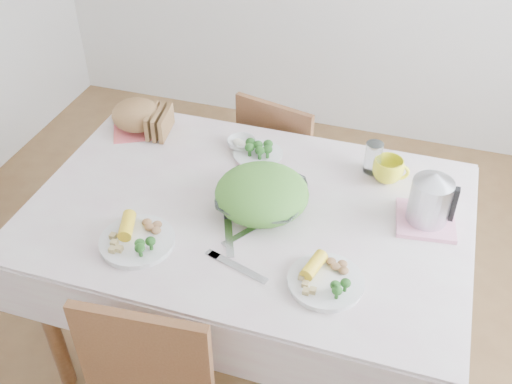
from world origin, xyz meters
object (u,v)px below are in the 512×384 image
(dinner_plate_right, at_px, (326,281))
(electric_kettle, at_px, (432,194))
(chair_far, at_px, (291,158))
(salad_bowl, at_px, (262,200))
(dining_table, at_px, (250,284))
(dinner_plate_left, at_px, (137,241))
(yellow_mug, at_px, (388,170))

(dinner_plate_right, xyz_separation_m, electric_kettle, (0.26, 0.38, 0.11))
(chair_far, height_order, electric_kettle, electric_kettle)
(salad_bowl, bearing_deg, chair_far, 96.13)
(chair_far, relative_size, salad_bowl, 2.79)
(dining_table, bearing_deg, electric_kettle, 10.41)
(salad_bowl, relative_size, electric_kettle, 1.60)
(salad_bowl, xyz_separation_m, dinner_plate_right, (0.29, -0.28, -0.03))
(dinner_plate_left, bearing_deg, salad_bowl, 41.50)
(chair_far, xyz_separation_m, dinner_plate_right, (0.36, -1.00, 0.31))
(electric_kettle, bearing_deg, salad_bowl, 168.25)
(salad_bowl, relative_size, dinner_plate_right, 1.30)
(chair_far, xyz_separation_m, electric_kettle, (0.62, -0.62, 0.42))
(dining_table, bearing_deg, yellow_mug, 34.87)
(chair_far, xyz_separation_m, yellow_mug, (0.47, -0.43, 0.34))
(yellow_mug, bearing_deg, chair_far, 137.32)
(dining_table, distance_m, yellow_mug, 0.68)
(chair_far, height_order, yellow_mug, chair_far)
(dinner_plate_left, xyz_separation_m, yellow_mug, (0.72, 0.58, 0.03))
(dinner_plate_left, bearing_deg, chair_far, 76.01)
(dinner_plate_left, bearing_deg, yellow_mug, 39.05)
(chair_far, relative_size, electric_kettle, 4.46)
(yellow_mug, bearing_deg, dining_table, -145.13)
(dinner_plate_left, distance_m, yellow_mug, 0.92)
(salad_bowl, bearing_deg, dinner_plate_left, -138.50)
(yellow_mug, distance_m, electric_kettle, 0.26)
(yellow_mug, bearing_deg, salad_bowl, -143.17)
(salad_bowl, distance_m, yellow_mug, 0.48)
(salad_bowl, xyz_separation_m, dinner_plate_left, (-0.33, -0.29, -0.03))
(chair_far, bearing_deg, dinner_plate_left, 90.00)
(chair_far, relative_size, yellow_mug, 7.40)
(dinner_plate_right, bearing_deg, dinner_plate_left, -178.79)
(dinner_plate_right, bearing_deg, salad_bowl, 135.85)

